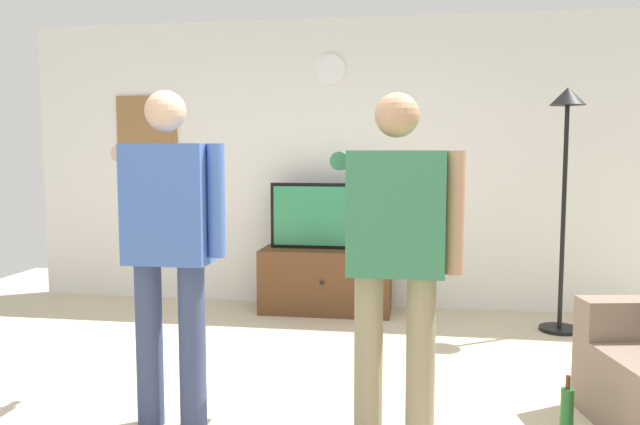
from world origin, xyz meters
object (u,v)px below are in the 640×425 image
object	(u,v)px
wall_clock	(331,69)
beverage_bottle	(567,413)
person_standing_nearer_couch	(396,249)
floor_lamp	(565,158)
framed_picture	(147,128)
television	(327,216)
tv_stand	(326,281)
person_standing_nearer_lamp	(169,238)

from	to	relation	value
wall_clock	beverage_bottle	bearing A→B (deg)	-58.85
wall_clock	person_standing_nearer_couch	bearing A→B (deg)	-75.80
wall_clock	floor_lamp	size ratio (longest dim) A/B	0.14
beverage_bottle	framed_picture	bearing A→B (deg)	142.31
floor_lamp	beverage_bottle	distance (m)	2.43
television	person_standing_nearer_couch	xyz separation A→B (m)	(0.73, -2.63, 0.11)
framed_picture	beverage_bottle	size ratio (longest dim) A/B	1.89
wall_clock	beverage_bottle	world-z (taller)	wall_clock
television	framed_picture	bearing A→B (deg)	172.25
tv_stand	television	world-z (taller)	television
wall_clock	floor_lamp	distance (m)	2.23
framed_picture	tv_stand	bearing A→B (deg)	-9.18
person_standing_nearer_lamp	person_standing_nearer_couch	xyz separation A→B (m)	(1.18, -0.07, -0.02)
framed_picture	person_standing_nearer_couch	size ratio (longest dim) A/B	0.36
tv_stand	person_standing_nearer_lamp	bearing A→B (deg)	-100.14
wall_clock	person_standing_nearer_lamp	bearing A→B (deg)	-99.11
floor_lamp	framed_picture	bearing A→B (deg)	170.96
framed_picture	beverage_bottle	bearing A→B (deg)	-37.69
person_standing_nearer_couch	framed_picture	bearing A→B (deg)	131.57
tv_stand	television	bearing A→B (deg)	90.00
floor_lamp	beverage_bottle	xyz separation A→B (m)	(-0.39, -2.04, -1.27)
television	beverage_bottle	distance (m)	2.97
framed_picture	floor_lamp	bearing A→B (deg)	-9.04
framed_picture	beverage_bottle	xyz separation A→B (m)	(3.42, -2.64, -1.56)
wall_clock	person_standing_nearer_lamp	xyz separation A→B (m)	(-0.45, -2.80, -1.22)
person_standing_nearer_couch	beverage_bottle	xyz separation A→B (m)	(0.87, 0.24, -0.86)
person_standing_nearer_couch	wall_clock	bearing A→B (deg)	104.20
tv_stand	television	distance (m)	0.59
person_standing_nearer_couch	beverage_bottle	size ratio (longest dim) A/B	5.23
floor_lamp	person_standing_nearer_couch	xyz separation A→B (m)	(-1.26, -2.27, -0.41)
television	person_standing_nearer_lamp	bearing A→B (deg)	-99.96
tv_stand	floor_lamp	world-z (taller)	floor_lamp
floor_lamp	person_standing_nearer_couch	world-z (taller)	floor_lamp
floor_lamp	person_standing_nearer_couch	size ratio (longest dim) A/B	1.14
beverage_bottle	floor_lamp	bearing A→B (deg)	79.16
television	framed_picture	size ratio (longest dim) A/B	1.65
tv_stand	framed_picture	distance (m)	2.32
tv_stand	framed_picture	world-z (taller)	framed_picture
wall_clock	floor_lamp	world-z (taller)	wall_clock
television	beverage_bottle	world-z (taller)	television
floor_lamp	person_standing_nearer_couch	distance (m)	2.63
tv_stand	person_standing_nearer_lamp	xyz separation A→B (m)	(-0.45, -2.51, 0.72)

